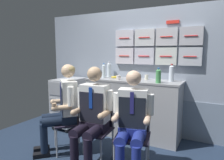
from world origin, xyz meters
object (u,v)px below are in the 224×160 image
Objects in this scene: coffee_cup_spare at (118,77)px; crew_member_right at (132,119)px; folding_chair_center at (98,122)px; folding_chair_right at (134,127)px; service_trolley at (69,101)px; folding_chair_left at (75,116)px; crew_member_left at (63,104)px; snack_banana at (116,77)px; water_bottle_blue_cap at (172,73)px; crew_member_center at (92,112)px.

crew_member_right is at bearing -55.89° from coffee_cup_spare.
folding_chair_right is (0.49, 0.05, 0.00)m from folding_chair_center.
service_trolley is 1.75m from folding_chair_right.
folding_chair_left is at bearing 169.51° from crew_member_right.
folding_chair_left is 0.24m from crew_member_left.
service_trolley is 1.03m from snack_banana.
crew_member_left is 4.59× the size of water_bottle_blue_cap.
snack_banana is (-0.11, 0.12, -0.02)m from coffee_cup_spare.
crew_member_left is 18.29× the size of coffee_cup_spare.
crew_member_center is 1.49× the size of folding_chair_right.
folding_chair_left is 0.99m from crew_member_right.
folding_chair_right is 1.15m from water_bottle_blue_cap.
coffee_cup_spare is at bearing 127.38° from folding_chair_right.
folding_chair_left is 4.81× the size of snack_banana.
snack_banana is (-0.23, 1.11, 0.31)m from crew_member_center.
water_bottle_blue_cap is 1.58× the size of snack_banana.
snack_banana is at bearing 12.82° from service_trolley.
crew_member_right is 1.34m from snack_banana.
folding_chair_right is 0.69× the size of crew_member_right.
crew_member_center is at bearing -39.09° from service_trolley.
crew_member_center is 18.12× the size of coffee_cup_spare.
crew_member_right is at bearing -27.83° from service_trolley.
service_trolley is 1.12m from coffee_cup_spare.
snack_banana is at bearing 128.00° from folding_chair_right.
folding_chair_left and folding_chair_center have the same top height.
crew_member_right is at bearing -3.30° from crew_member_left.
folding_chair_right is at bearing -52.62° from coffee_cup_spare.
folding_chair_left and folding_chair_right have the same top height.
crew_member_left is at bearing -107.79° from snack_banana.
crew_member_center is at bearing -121.01° from water_bottle_blue_cap.
service_trolley is at bearing -167.18° from snack_banana.
folding_chair_center is (0.54, 0.05, -0.18)m from crew_member_left.
snack_banana is (0.89, 0.20, 0.49)m from service_trolley.
service_trolley is at bearing 156.15° from folding_chair_right.
folding_chair_center is 1.37m from water_bottle_blue_cap.
folding_chair_left is 1.60m from water_bottle_blue_cap.
crew_member_left is (0.57, -0.80, 0.19)m from service_trolley.
service_trolley is 0.74× the size of crew_member_left.
water_bottle_blue_cap reaches higher than folding_chair_center.
folding_chair_right is at bearing 103.87° from crew_member_right.
crew_member_left is at bearing -116.08° from coffee_cup_spare.
crew_member_left reaches higher than service_trolley.
water_bottle_blue_cap reaches higher than folding_chair_right.
water_bottle_blue_cap is (0.19, 1.13, 0.44)m from crew_member_right.
folding_chair_center is at bearing -8.61° from folding_chair_left.
service_trolley is 3.39× the size of water_bottle_blue_cap.
water_bottle_blue_cap reaches higher than folding_chair_left.
folding_chair_right is 0.22m from crew_member_right.
crew_member_left is at bearing -139.84° from water_bottle_blue_cap.
water_bottle_blue_cap is at bearing 76.71° from folding_chair_right.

